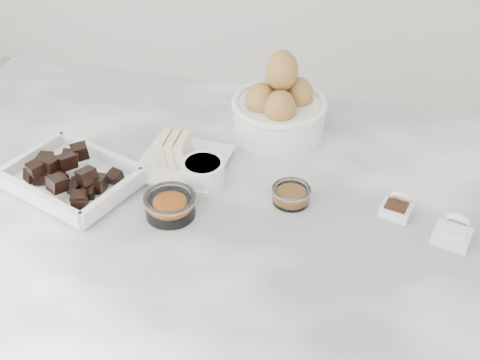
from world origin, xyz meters
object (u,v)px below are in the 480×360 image
object	(u,v)px
egg_bowl	(279,108)
chocolate_dish	(71,175)
zest_bowl	(170,204)
vanilla_spoon	(397,207)
salt_spoon	(454,232)
butter_plate	(181,158)
sugar_ramekin	(203,172)
honey_bowl	(291,194)

from	to	relation	value
egg_bowl	chocolate_dish	bearing A→B (deg)	-141.24
zest_bowl	vanilla_spoon	world-z (taller)	zest_bowl
egg_bowl	vanilla_spoon	distance (m)	0.30
salt_spoon	zest_bowl	bearing A→B (deg)	-173.26
butter_plate	egg_bowl	xyz separation A→B (m)	(0.14, 0.15, 0.04)
chocolate_dish	vanilla_spoon	distance (m)	0.54
sugar_ramekin	chocolate_dish	bearing A→B (deg)	-164.39
butter_plate	zest_bowl	world-z (taller)	butter_plate
chocolate_dish	salt_spoon	distance (m)	0.62
chocolate_dish	butter_plate	world-z (taller)	butter_plate
chocolate_dish	zest_bowl	xyz separation A→B (m)	(0.19, -0.03, -0.00)
egg_bowl	vanilla_spoon	bearing A→B (deg)	-38.06
chocolate_dish	egg_bowl	bearing A→B (deg)	38.76
sugar_ramekin	egg_bowl	world-z (taller)	egg_bowl
chocolate_dish	egg_bowl	world-z (taller)	egg_bowl
honey_bowl	salt_spoon	bearing A→B (deg)	-6.14
egg_bowl	honey_bowl	xyz separation A→B (m)	(0.06, -0.19, -0.04)
zest_bowl	vanilla_spoon	size ratio (longest dim) A/B	1.32
zest_bowl	egg_bowl	bearing A→B (deg)	66.43
honey_bowl	salt_spoon	xyz separation A→B (m)	(0.26, -0.03, -0.00)
vanilla_spoon	salt_spoon	size ratio (longest dim) A/B	0.85
chocolate_dish	salt_spoon	xyz separation A→B (m)	(0.62, 0.02, -0.01)
zest_bowl	vanilla_spoon	distance (m)	0.36
vanilla_spoon	sugar_ramekin	bearing A→B (deg)	-179.34
chocolate_dish	zest_bowl	size ratio (longest dim) A/B	2.90
butter_plate	zest_bowl	xyz separation A→B (m)	(0.02, -0.13, 0.00)
sugar_ramekin	honey_bowl	size ratio (longest dim) A/B	1.14
honey_bowl	vanilla_spoon	world-z (taller)	vanilla_spoon
sugar_ramekin	honey_bowl	bearing A→B (deg)	-3.56
chocolate_dish	butter_plate	size ratio (longest dim) A/B	1.59
butter_plate	vanilla_spoon	bearing A→B (deg)	-4.95
butter_plate	honey_bowl	size ratio (longest dim) A/B	2.39
egg_bowl	honey_bowl	size ratio (longest dim) A/B	2.72
butter_plate	salt_spoon	size ratio (longest dim) A/B	2.05
zest_bowl	salt_spoon	bearing A→B (deg)	6.74
egg_bowl	salt_spoon	world-z (taller)	egg_bowl
honey_bowl	sugar_ramekin	bearing A→B (deg)	176.44
egg_bowl	zest_bowl	distance (m)	0.30
butter_plate	vanilla_spoon	world-z (taller)	butter_plate
vanilla_spoon	zest_bowl	bearing A→B (deg)	-165.19
butter_plate	sugar_ramekin	size ratio (longest dim) A/B	2.09
chocolate_dish	sugar_ramekin	distance (m)	0.22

